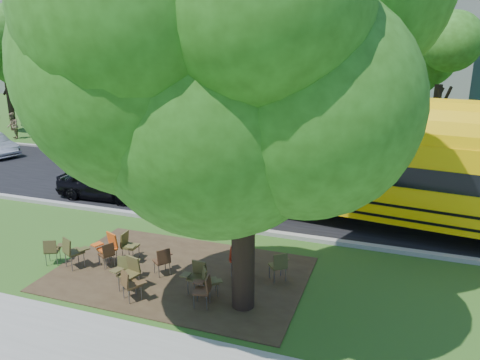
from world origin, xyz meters
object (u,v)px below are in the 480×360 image
at_px(chair_8, 108,252).
at_px(chair_10, 128,244).
at_px(chair_2, 127,265).
at_px(black_car, 103,183).
at_px(chair_0, 52,249).
at_px(chair_6, 204,288).
at_px(chair_1, 72,250).
at_px(chair_12, 238,257).
at_px(chair_11, 163,259).
at_px(chair_9, 108,245).
at_px(chair_4, 130,283).
at_px(chair_5, 197,274).
at_px(main_tree, 244,56).
at_px(chair_7, 209,279).
at_px(pedestrian_a, 42,131).
at_px(chair_13, 279,263).
at_px(bg_car_red, 131,146).
at_px(pedestrian_b, 13,126).
at_px(chair_3, 129,271).
at_px(school_bus, 429,179).

xyz_separation_m(chair_8, chair_10, (0.33, 0.56, 0.07)).
xyz_separation_m(chair_2, black_car, (-4.71, 5.65, 0.16)).
distance_m(chair_0, chair_6, 5.10).
height_order(chair_1, chair_12, chair_1).
xyz_separation_m(chair_0, chair_6, (5.07, -0.60, 0.02)).
bearing_deg(chair_11, chair_9, 124.97).
bearing_deg(chair_6, chair_11, 48.38).
relative_size(chair_4, chair_10, 0.95).
xyz_separation_m(chair_4, chair_5, (1.38, 0.94, 0.01)).
bearing_deg(main_tree, chair_11, 163.82).
xyz_separation_m(chair_7, chair_10, (-3.04, 1.06, 0.06)).
height_order(chair_6, chair_7, chair_6).
distance_m(chair_5, chair_8, 3.02).
height_order(chair_10, black_car, black_car).
xyz_separation_m(chair_0, pedestrian_a, (-11.50, 12.67, 0.46)).
relative_size(chair_0, chair_13, 0.92).
bearing_deg(chair_5, chair_12, -119.03).
height_order(main_tree, chair_7, main_tree).
bearing_deg(pedestrian_a, chair_7, -108.26).
distance_m(main_tree, chair_7, 5.61).
bearing_deg(bg_car_red, chair_0, -171.57).
bearing_deg(chair_4, chair_9, 171.03).
height_order(black_car, pedestrian_a, pedestrian_a).
bearing_deg(chair_8, bg_car_red, 58.27).
relative_size(chair_13, pedestrian_a, 0.45).
relative_size(chair_2, chair_12, 0.85).
relative_size(chair_0, pedestrian_b, 0.46).
relative_size(chair_3, chair_13, 1.08).
height_order(chair_8, pedestrian_a, pedestrian_a).
height_order(chair_0, pedestrian_b, pedestrian_b).
xyz_separation_m(chair_3, chair_10, (-0.97, 1.48, -0.03)).
distance_m(chair_1, chair_5, 3.88).
distance_m(main_tree, pedestrian_b, 25.62).
bearing_deg(black_car, chair_4, -142.41).
bearing_deg(chair_6, chair_12, -18.89).
distance_m(chair_11, pedestrian_b, 22.53).
xyz_separation_m(school_bus, chair_7, (-5.26, -6.28, -1.40)).
bearing_deg(chair_3, chair_0, 3.09).
xyz_separation_m(chair_6, chair_9, (-3.56, 1.17, 0.07)).
distance_m(chair_3, pedestrian_a, 19.57).
bearing_deg(chair_11, chair_7, -71.53).
distance_m(chair_10, chair_12, 3.39).
bearing_deg(chair_6, pedestrian_b, 44.68).
relative_size(chair_6, black_car, 0.22).
relative_size(chair_12, pedestrian_a, 0.49).
relative_size(chair_10, pedestrian_b, 0.51).
xyz_separation_m(chair_3, pedestrian_b, (-17.76, 14.28, 0.29)).
bearing_deg(chair_10, chair_3, 31.01).
bearing_deg(chair_11, black_car, 85.86).
bearing_deg(chair_0, chair_4, -41.23).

